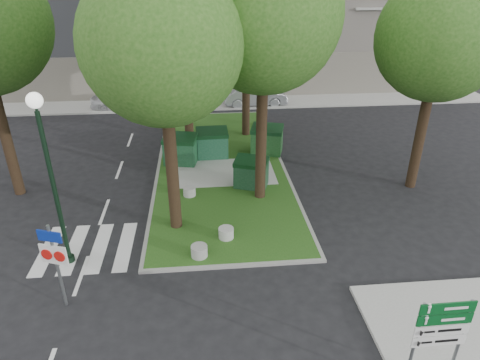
{
  "coord_description": "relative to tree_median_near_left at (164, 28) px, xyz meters",
  "views": [
    {
      "loc": [
        -0.39,
        -11.47,
        9.1
      ],
      "look_at": [
        0.94,
        2.41,
        2.0
      ],
      "focal_mm": 32.0,
      "sensor_mm": 36.0,
      "label": 1
    }
  ],
  "objects": [
    {
      "name": "tree_street_right",
      "position": [
        10.5,
        2.5,
        -0.33
      ],
      "size": [
        5.0,
        5.0,
        10.06
      ],
      "color": "black",
      "rests_on": "ground"
    },
    {
      "name": "tree_median_mid",
      "position": [
        0.5,
        6.5,
        -0.34
      ],
      "size": [
        4.8,
        4.8,
        9.99
      ],
      "color": "black",
      "rests_on": "ground"
    },
    {
      "name": "car_white",
      "position": [
        -4.53,
        15.34,
        -6.68
      ],
      "size": [
        3.87,
        1.83,
        1.28
      ],
      "primitive_type": "imported",
      "rotation": [
        0.0,
        0.0,
        1.48
      ],
      "color": "silver",
      "rests_on": "ground"
    },
    {
      "name": "dumpster_d",
      "position": [
        4.41,
        6.6,
        -6.48
      ],
      "size": [
        1.87,
        1.55,
        1.5
      ],
      "rotation": [
        0.0,
        0.0,
        -0.29
      ],
      "color": "#133F17",
      "rests_on": "median_island"
    },
    {
      "name": "sidewalk_corner",
      "position": [
        7.91,
        -6.06,
        -7.26
      ],
      "size": [
        5.0,
        4.0,
        0.12
      ],
      "primitive_type": "cube",
      "color": "#999993",
      "rests_on": "ground"
    },
    {
      "name": "car_silver",
      "position": [
        4.91,
        15.37,
        -6.58
      ],
      "size": [
        4.52,
        1.72,
        1.47
      ],
      "primitive_type": "imported",
      "rotation": [
        0.0,
        0.0,
        1.61
      ],
      "color": "gray",
      "rests_on": "ground"
    },
    {
      "name": "tree_median_near_left",
      "position": [
        0.0,
        0.0,
        0.0
      ],
      "size": [
        5.2,
        5.2,
        10.53
      ],
      "color": "black",
      "rests_on": "ground"
    },
    {
      "name": "zebra_crossing",
      "position": [
        -2.34,
        -1.06,
        -7.31
      ],
      "size": [
        5.0,
        3.0,
        0.01
      ],
      "primitive_type": "cube",
      "color": "silver",
      "rests_on": "ground"
    },
    {
      "name": "street_lamp",
      "position": [
        -3.64,
        -1.77,
        -3.63
      ],
      "size": [
        0.47,
        0.47,
        5.87
      ],
      "color": "black",
      "rests_on": "ground"
    },
    {
      "name": "median_island",
      "position": [
        1.91,
        5.44,
        -7.26
      ],
      "size": [
        6.0,
        16.0,
        0.12
      ],
      "primitive_type": "cube",
      "color": "#204D16",
      "rests_on": "ground"
    },
    {
      "name": "bollard_left",
      "position": [
        0.77,
        -2.06,
        -7.0
      ],
      "size": [
        0.57,
        0.57,
        0.4
      ],
      "primitive_type": "cylinder",
      "color": "gray",
      "rests_on": "median_island"
    },
    {
      "name": "bollard_right",
      "position": [
        1.75,
        -1.05,
        -7.0
      ],
      "size": [
        0.56,
        0.56,
        0.4
      ],
      "primitive_type": "cylinder",
      "color": "#A6A7A2",
      "rests_on": "median_island"
    },
    {
      "name": "dumpster_c",
      "position": [
        3.15,
        2.92,
        -6.55
      ],
      "size": [
        1.71,
        1.45,
        1.35
      ],
      "rotation": [
        0.0,
        0.0,
        -0.35
      ],
      "color": "black",
      "rests_on": "median_island"
    },
    {
      "name": "dumpster_b",
      "position": [
        1.55,
        6.4,
        -6.48
      ],
      "size": [
        1.63,
        1.17,
        1.49
      ],
      "rotation": [
        0.0,
        0.0,
        0.03
      ],
      "color": "#134229",
      "rests_on": "median_island"
    },
    {
      "name": "median_kerb",
      "position": [
        1.91,
        5.44,
        -7.27
      ],
      "size": [
        6.3,
        16.3,
        0.1
      ],
      "primitive_type": "cube",
      "color": "gray",
      "rests_on": "ground"
    },
    {
      "name": "ground",
      "position": [
        1.41,
        -2.56,
        -7.32
      ],
      "size": [
        120.0,
        120.0,
        0.0
      ],
      "primitive_type": "plane",
      "color": "black",
      "rests_on": "ground"
    },
    {
      "name": "bollard_mid",
      "position": [
        0.39,
        2.28,
        -7.01
      ],
      "size": [
        0.53,
        0.53,
        0.38
      ],
      "primitive_type": "cylinder",
      "color": "#9B9A96",
      "rests_on": "median_island"
    },
    {
      "name": "building_sidewalk",
      "position": [
        1.41,
        15.94,
        -7.26
      ],
      "size": [
        42.0,
        3.0,
        0.12
      ],
      "primitive_type": "cube",
      "color": "#999993",
      "rests_on": "ground"
    },
    {
      "name": "dumpster_a",
      "position": [
        -0.05,
        5.72,
        -6.48
      ],
      "size": [
        1.8,
        1.43,
        1.49
      ],
      "rotation": [
        0.0,
        0.0,
        -0.21
      ],
      "color": "#103C1F",
      "rests_on": "median_island"
    },
    {
      "name": "litter_bin",
      "position": [
        4.61,
        10.78,
        -6.88
      ],
      "size": [
        0.37,
        0.37,
        0.64
      ],
      "primitive_type": "cylinder",
      "color": "yellow",
      "rests_on": "median_island"
    },
    {
      "name": "traffic_sign_pole",
      "position": [
        -3.22,
        -3.9,
        -5.52
      ],
      "size": [
        0.81,
        0.31,
        2.8
      ],
      "rotation": [
        0.0,
        0.0,
        -0.33
      ],
      "color": "slate",
      "rests_on": "ground"
    },
    {
      "name": "directional_sign",
      "position": [
        6.11,
        -7.56,
        -5.51
      ],
      "size": [
        1.27,
        0.08,
        2.54
      ],
      "rotation": [
        0.0,
        0.0,
        0.0
      ],
      "color": "slate",
      "rests_on": "sidewalk_corner"
    }
  ]
}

